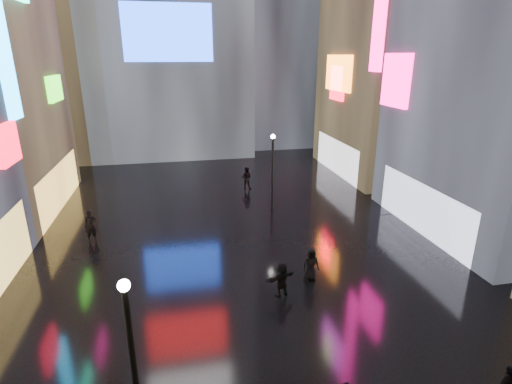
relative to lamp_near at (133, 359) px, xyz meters
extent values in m
plane|color=black|center=(4.37, 14.04, -2.94)|extent=(140.00, 140.00, 0.00)
cube|color=red|center=(-6.48, 12.36, 3.12)|extent=(0.25, 2.24, 1.94)
cube|color=#1398EE|center=(-6.48, 14.04, 8.06)|extent=(0.25, 1.40, 8.00)
cube|color=#FFC659|center=(-6.73, 20.04, -1.44)|extent=(0.20, 10.00, 3.00)
cube|color=#38D617|center=(-6.48, 21.86, 4.97)|extent=(0.25, 3.00, 1.71)
cube|color=white|center=(15.47, 11.04, -1.44)|extent=(0.20, 9.00, 3.00)
cube|color=#EE0B72|center=(15.22, 15.17, 5.64)|extent=(0.25, 2.99, 3.26)
cube|color=black|center=(20.37, 24.04, 11.06)|extent=(10.00, 12.00, 28.00)
cube|color=white|center=(15.47, 24.04, -1.44)|extent=(0.20, 9.00, 3.00)
cube|color=orange|center=(15.22, 24.36, 5.71)|extent=(0.25, 4.92, 2.91)
cube|color=red|center=(15.22, 24.48, 4.90)|extent=(0.25, 2.63, 2.87)
cube|color=#194CFF|center=(1.37, 30.94, 9.06)|extent=(8.00, 0.20, 5.00)
cube|color=black|center=(-9.63, 36.04, 10.06)|extent=(10.00, 10.00, 26.00)
cylinder|color=black|center=(0.00, 0.00, -0.44)|extent=(0.16, 0.16, 5.00)
sphere|color=white|center=(0.00, 0.00, 2.11)|extent=(0.30, 0.30, 0.30)
cylinder|color=black|center=(7.67, 16.60, -0.44)|extent=(0.16, 0.16, 5.00)
sphere|color=white|center=(7.67, 16.60, 2.11)|extent=(0.30, 0.30, 0.30)
imported|color=black|center=(7.24, 7.27, -2.14)|extent=(0.81, 0.55, 1.61)
imported|color=black|center=(5.56, 6.25, -2.15)|extent=(1.55, 0.96, 1.60)
imported|color=black|center=(-3.61, 13.68, -2.01)|extent=(0.80, 0.66, 1.87)
imported|color=black|center=(6.74, 21.31, -2.07)|extent=(1.05, 0.97, 1.74)
imported|color=black|center=(7.24, 7.27, -0.89)|extent=(1.39, 1.39, 0.89)
camera|label=1|loc=(1.39, -8.46, 7.15)|focal=28.00mm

